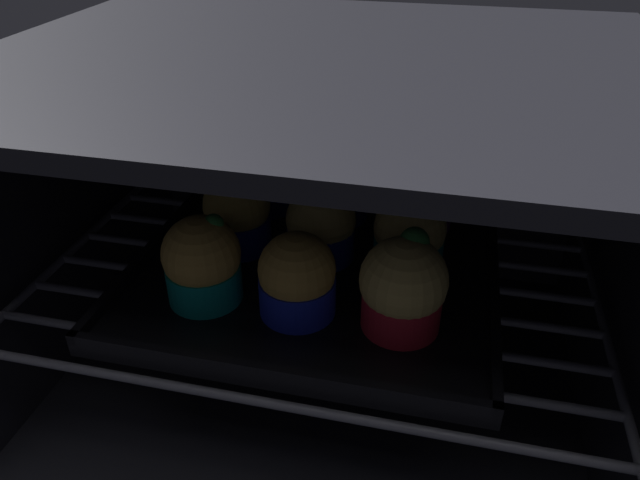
{
  "coord_description": "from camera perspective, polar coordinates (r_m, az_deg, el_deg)",
  "views": [
    {
      "loc": [
        11.3,
        -27.39,
        48.74
      ],
      "look_at": [
        0.0,
        21.34,
        17.26
      ],
      "focal_mm": 33.33,
      "sensor_mm": 36.0,
      "label": 1
    }
  ],
  "objects": [
    {
      "name": "oven_cavity",
      "position": [
        0.63,
        1.0,
        2.1
      ],
      "size": [
        59.0,
        47.0,
        37.0
      ],
      "color": "black",
      "rests_on": "ground"
    },
    {
      "name": "oven_rack",
      "position": [
        0.62,
        0.14,
        -2.57
      ],
      "size": [
        54.8,
        42.0,
        0.8
      ],
      "color": "#51515B",
      "rests_on": "oven_cavity"
    },
    {
      "name": "baking_tray",
      "position": [
        0.61,
        0.0,
        -2.07
      ],
      "size": [
        34.9,
        34.9,
        2.2
      ],
      "color": "black",
      "rests_on": "oven_rack"
    },
    {
      "name": "muffin_row0_col0",
      "position": [
        0.54,
        -11.21,
        -2.12
      ],
      "size": [
        7.01,
        7.01,
        8.41
      ],
      "color": "#0C8C84",
      "rests_on": "baking_tray"
    },
    {
      "name": "muffin_row0_col1",
      "position": [
        0.51,
        -1.87,
        -3.76
      ],
      "size": [
        6.77,
        6.77,
        7.78
      ],
      "color": "#1928B7",
      "rests_on": "baking_tray"
    },
    {
      "name": "muffin_row0_col2",
      "position": [
        0.5,
        7.99,
        -4.5
      ],
      "size": [
        7.4,
        7.4,
        8.97
      ],
      "color": "red",
      "rests_on": "baking_tray"
    },
    {
      "name": "muffin_row1_col0",
      "position": [
        0.61,
        -7.92,
        2.61
      ],
      "size": [
        6.8,
        6.8,
        8.62
      ],
      "color": "#1928B7",
      "rests_on": "baking_tray"
    },
    {
      "name": "muffin_row1_col1",
      "position": [
        0.59,
        -0.13,
        1.41
      ],
      "size": [
        6.97,
        6.97,
        8.19
      ],
      "color": "#1928B7",
      "rests_on": "baking_tray"
    },
    {
      "name": "muffin_row1_col2",
      "position": [
        0.58,
        8.58,
        0.47
      ],
      "size": [
        6.97,
        6.97,
        8.34
      ],
      "color": "#0C8C84",
      "rests_on": "baking_tray"
    },
    {
      "name": "muffin_row2_col0",
      "position": [
        0.68,
        -5.48,
        5.94
      ],
      "size": [
        6.9,
        6.9,
        8.1
      ],
      "color": "#1928B7",
      "rests_on": "baking_tray"
    },
    {
      "name": "muffin_row2_col1",
      "position": [
        0.66,
        1.39,
        5.13
      ],
      "size": [
        6.83,
        6.83,
        7.97
      ],
      "color": "#1928B7",
      "rests_on": "baking_tray"
    },
    {
      "name": "muffin_row2_col2",
      "position": [
        0.65,
        9.79,
        4.34
      ],
      "size": [
        7.38,
        7.38,
        8.11
      ],
      "color": "#7A238C",
      "rests_on": "baking_tray"
    }
  ]
}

